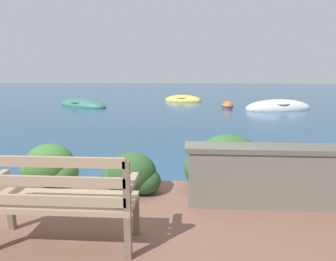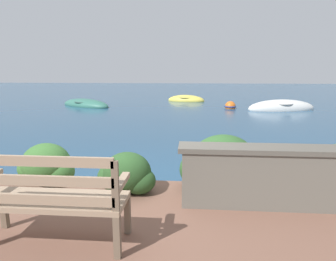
# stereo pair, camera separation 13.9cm
# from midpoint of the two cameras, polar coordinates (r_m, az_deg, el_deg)

# --- Properties ---
(ground_plane) EXTENTS (80.00, 80.00, 0.00)m
(ground_plane) POSITION_cam_midpoint_polar(r_m,az_deg,el_deg) (4.72, -5.60, -11.87)
(ground_plane) COLOR navy
(park_bench) EXTENTS (1.39, 0.48, 0.93)m
(park_bench) POSITION_cam_midpoint_polar(r_m,az_deg,el_deg) (3.02, -21.15, -11.89)
(park_bench) COLOR brown
(park_bench) RESTS_ON patio_terrace
(stone_wall) EXTENTS (2.11, 0.39, 0.75)m
(stone_wall) POSITION_cam_midpoint_polar(r_m,az_deg,el_deg) (3.88, 18.02, -8.17)
(stone_wall) COLOR #666056
(stone_wall) RESTS_ON patio_terrace
(hedge_clump_left) EXTENTS (0.88, 0.64, 0.60)m
(hedge_clump_left) POSITION_cam_midpoint_polar(r_m,az_deg,el_deg) (4.74, -22.43, -6.41)
(hedge_clump_left) COLOR #38662D
(hedge_clump_left) RESTS_ON patio_terrace
(hedge_clump_centre) EXTENTS (0.82, 0.59, 0.56)m
(hedge_clump_centre) POSITION_cam_midpoint_polar(r_m,az_deg,el_deg) (4.15, -7.92, -8.42)
(hedge_clump_centre) COLOR #284C23
(hedge_clump_centre) RESTS_ON patio_terrace
(hedge_clump_right) EXTENTS (1.16, 0.84, 0.79)m
(hedge_clump_right) POSITION_cam_midpoint_polar(r_m,az_deg,el_deg) (4.20, 10.24, -6.78)
(hedge_clump_right) COLOR #2D5628
(hedge_clump_right) RESTS_ON patio_terrace
(rowboat_nearest) EXTENTS (3.45, 1.81, 0.87)m
(rowboat_nearest) POSITION_cam_midpoint_polar(r_m,az_deg,el_deg) (15.31, 19.97, 4.00)
(rowboat_nearest) COLOR silver
(rowboat_nearest) RESTS_ON ground_plane
(rowboat_mid) EXTENTS (3.41, 2.69, 0.67)m
(rowboat_mid) POSITION_cam_midpoint_polar(r_m,az_deg,el_deg) (16.48, -16.21, 4.66)
(rowboat_mid) COLOR #336B5B
(rowboat_mid) RESTS_ON ground_plane
(rowboat_far) EXTENTS (2.45, 1.56, 0.67)m
(rowboat_far) POSITION_cam_midpoint_polar(r_m,az_deg,el_deg) (18.45, 2.66, 5.78)
(rowboat_far) COLOR #DBC64C
(rowboat_far) RESTS_ON ground_plane
(mooring_buoy) EXTENTS (0.58, 0.58, 0.53)m
(mooring_buoy) POSITION_cam_midpoint_polar(r_m,az_deg,el_deg) (15.28, 11.02, 4.54)
(mooring_buoy) COLOR orange
(mooring_buoy) RESTS_ON ground_plane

